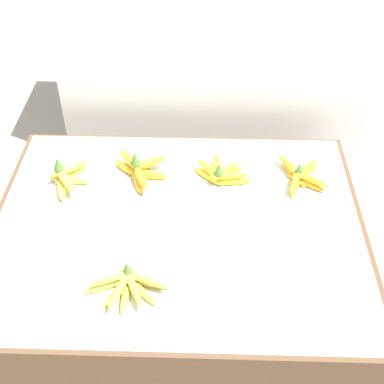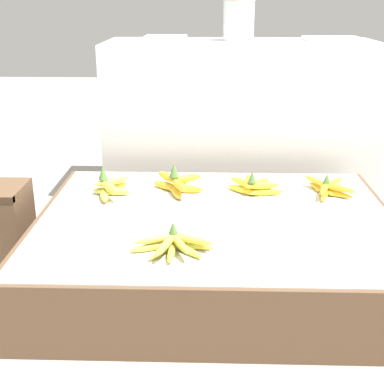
{
  "view_description": "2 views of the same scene",
  "coord_description": "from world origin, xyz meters",
  "px_view_note": "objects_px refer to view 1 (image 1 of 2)",
  "views": [
    {
      "loc": [
        0.09,
        -1.26,
        1.5
      ],
      "look_at": [
        0.05,
        0.07,
        0.32
      ],
      "focal_mm": 50.0,
      "sensor_mm": 36.0,
      "label": 1
    },
    {
      "loc": [
        -0.03,
        -1.72,
        0.96
      ],
      "look_at": [
        -0.09,
        0.09,
        0.29
      ],
      "focal_mm": 50.0,
      "sensor_mm": 36.0,
      "label": 2
    }
  ],
  "objects_px": {
    "banana_bunch_middle_midright": "(221,173)",
    "banana_bunch_middle_midleft": "(139,169)",
    "banana_bunch_middle_left": "(67,176)",
    "banana_bunch_middle_right": "(300,176)",
    "banana_bunch_front_midleft": "(127,284)"
  },
  "relations": [
    {
      "from": "banana_bunch_front_midleft",
      "to": "banana_bunch_middle_midright",
      "type": "distance_m",
      "value": 0.58
    },
    {
      "from": "banana_bunch_middle_left",
      "to": "banana_bunch_middle_right",
      "type": "height_order",
      "value": "banana_bunch_middle_left"
    },
    {
      "from": "banana_bunch_middle_left",
      "to": "banana_bunch_middle_right",
      "type": "distance_m",
      "value": 0.84
    },
    {
      "from": "banana_bunch_front_midleft",
      "to": "banana_bunch_middle_midleft",
      "type": "xyz_separation_m",
      "value": [
        -0.02,
        0.52,
        0.01
      ]
    },
    {
      "from": "banana_bunch_middle_midleft",
      "to": "banana_bunch_middle_right",
      "type": "relative_size",
      "value": 1.02
    },
    {
      "from": "banana_bunch_middle_midleft",
      "to": "banana_bunch_middle_midright",
      "type": "xyz_separation_m",
      "value": [
        0.3,
        -0.01,
        -0.0
      ]
    },
    {
      "from": "banana_bunch_middle_left",
      "to": "banana_bunch_middle_midleft",
      "type": "relative_size",
      "value": 0.97
    },
    {
      "from": "banana_bunch_front_midleft",
      "to": "banana_bunch_middle_right",
      "type": "relative_size",
      "value": 1.16
    },
    {
      "from": "banana_bunch_middle_midleft",
      "to": "banana_bunch_middle_right",
      "type": "height_order",
      "value": "banana_bunch_middle_midleft"
    },
    {
      "from": "banana_bunch_front_midleft",
      "to": "banana_bunch_middle_midleft",
      "type": "relative_size",
      "value": 1.14
    },
    {
      "from": "banana_bunch_middle_right",
      "to": "banana_bunch_middle_midleft",
      "type": "bearing_deg",
      "value": 179.3
    },
    {
      "from": "banana_bunch_front_midleft",
      "to": "banana_bunch_middle_left",
      "type": "distance_m",
      "value": 0.55
    },
    {
      "from": "banana_bunch_middle_left",
      "to": "banana_bunch_middle_midleft",
      "type": "bearing_deg",
      "value": 9.89
    },
    {
      "from": "banana_bunch_middle_midright",
      "to": "banana_bunch_middle_midleft",
      "type": "bearing_deg",
      "value": 178.51
    },
    {
      "from": "banana_bunch_middle_midleft",
      "to": "banana_bunch_middle_midright",
      "type": "relative_size",
      "value": 1.05
    }
  ]
}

